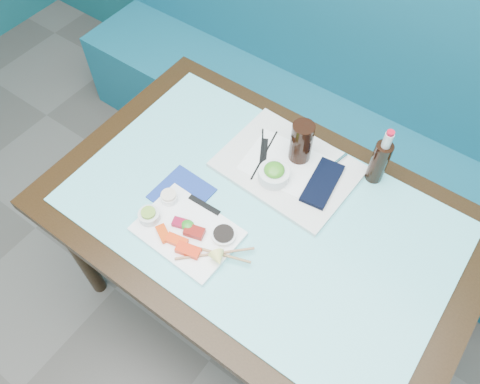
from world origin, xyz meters
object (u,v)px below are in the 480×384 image
Objects in this scene: serving_tray at (288,167)px; blue_napkin at (182,193)px; seaweed_bowl at (274,175)px; dining_table at (260,226)px; sashimi_plate at (188,232)px; cola_bottle_body at (379,162)px; booth_bench at (358,133)px; cola_glass at (301,142)px.

serving_tray is 0.37m from blue_napkin.
serving_tray is at bearing 52.43° from blue_napkin.
seaweed_bowl is (-0.01, -0.07, 0.03)m from serving_tray.
blue_napkin is at bearing -159.42° from dining_table.
cola_bottle_body is at bearing 57.15° from sashimi_plate.
sashimi_plate is 0.15m from blue_napkin.
serving_tray is at bearing -151.44° from cola_bottle_body.
serving_tray is 2.66× the size of blue_napkin.
serving_tray is 0.30m from cola_bottle_body.
booth_bench is at bearing 74.85° from blue_napkin.
sashimi_plate is 1.98× the size of cola_glass.
booth_bench is at bearing 88.53° from cola_glass.
serving_tray is 0.08m from seaweed_bowl.
sashimi_plate is 0.66m from cola_bottle_body.
cola_glass is (0.13, 0.45, 0.09)m from sashimi_plate.
cola_glass is at bearing 82.56° from serving_tray.
cola_glass is at bearing 55.89° from blue_napkin.
booth_bench is 0.72m from cola_bottle_body.
seaweed_bowl is at bearing -98.75° from cola_glass.
booth_bench is 17.78× the size of blue_napkin.
sashimi_plate is at bearing -103.48° from serving_tray.
blue_napkin is (-0.25, -0.10, 0.09)m from dining_table.
blue_napkin is (-0.25, -0.93, 0.39)m from booth_bench.
seaweed_bowl reaches higher than blue_napkin.
blue_napkin is (-0.24, -0.35, -0.09)m from cola_glass.
booth_bench is 6.67× the size of serving_tray.
seaweed_bowl reaches higher than sashimi_plate.
cola_bottle_body is 0.98× the size of blue_napkin.
dining_table is at bearing -90.00° from booth_bench.
cola_bottle_body reaches higher than blue_napkin.
cola_glass is 0.95× the size of cola_bottle_body.
booth_bench reaches higher than dining_table.
dining_table is 0.18m from seaweed_bowl.
dining_table is 8.49× the size of cola_bottle_body.
blue_napkin is at bearing -124.71° from serving_tray.
dining_table is 0.26m from sashimi_plate.
sashimi_plate reaches higher than dining_table.
sashimi_plate is (-0.14, -0.20, 0.10)m from dining_table.
cola_bottle_body is (0.27, 0.21, 0.04)m from seaweed_bowl.
dining_table is at bearing -80.06° from serving_tray.
booth_bench is at bearing 90.00° from dining_table.
sashimi_plate is at bearing -105.63° from cola_glass.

